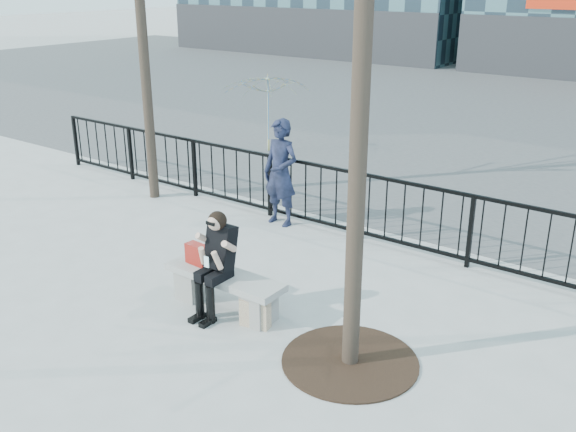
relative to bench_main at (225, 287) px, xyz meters
The scene contains 10 objects.
ground 0.30m from the bench_main, ahead, with size 120.00×120.00×0.00m, color #9A9A95.
street_surface 15.00m from the bench_main, 90.00° to the left, with size 60.00×23.00×0.01m, color #474747.
railing 3.01m from the bench_main, 90.00° to the left, with size 14.00×0.06×1.10m.
tree_grate 1.92m from the bench_main, ahead, with size 1.50×1.50×0.02m, color black.
bench_main is the anchor object (origin of this frame).
seated_woman 0.40m from the bench_main, 90.00° to the right, with size 0.50×0.64×1.34m.
handbag 0.56m from the bench_main, behind, with size 0.32×0.15×0.27m, color maroon.
shopping_bag 0.61m from the bench_main, 11.14° to the right, with size 0.37×0.13×0.35m, color beige.
standing_man 3.11m from the bench_main, 113.48° to the left, with size 0.66×0.43×1.79m, color black.
vendor_umbrella 7.70m from the bench_main, 124.11° to the left, with size 2.01×2.05×1.84m, color yellow.
Camera 1 is at (4.89, -5.33, 3.97)m, focal length 40.00 mm.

